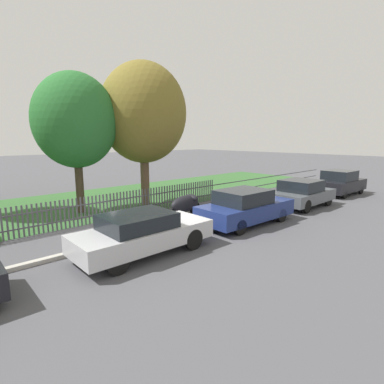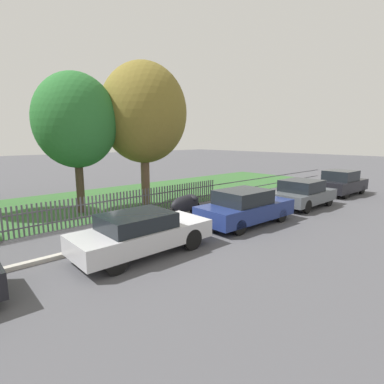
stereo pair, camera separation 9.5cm
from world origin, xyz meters
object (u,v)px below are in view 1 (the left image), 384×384
(parked_car_black_saloon, at_px, (143,232))
(parked_car_red_compact, at_px, (302,193))
(parked_car_navy_estate, at_px, (245,207))
(parked_car_white_van, at_px, (340,183))
(tree_far_left, at_px, (143,113))
(covered_motorcycle, at_px, (186,204))
(tree_mid_park, at_px, (75,121))

(parked_car_black_saloon, height_order, parked_car_red_compact, parked_car_red_compact)
(parked_car_red_compact, bearing_deg, parked_car_navy_estate, 179.95)
(parked_car_white_van, height_order, tree_far_left, tree_far_left)
(parked_car_black_saloon, relative_size, parked_car_red_compact, 1.12)
(parked_car_black_saloon, height_order, parked_car_navy_estate, parked_car_navy_estate)
(covered_motorcycle, bearing_deg, tree_far_left, 83.59)
(covered_motorcycle, bearing_deg, parked_car_white_van, -17.34)
(parked_car_white_van, relative_size, tree_far_left, 0.53)
(parked_car_navy_estate, relative_size, tree_mid_park, 0.68)
(tree_mid_park, bearing_deg, tree_far_left, -10.58)
(parked_car_navy_estate, distance_m, parked_car_red_compact, 4.61)
(parked_car_navy_estate, relative_size, parked_car_red_compact, 1.14)
(covered_motorcycle, bearing_deg, parked_car_navy_estate, -71.52)
(parked_car_red_compact, distance_m, tree_mid_park, 11.36)
(parked_car_white_van, bearing_deg, tree_mid_park, 157.02)
(parked_car_white_van, xyz_separation_m, tree_mid_park, (-13.62, 6.30, 3.44))
(parked_car_white_van, bearing_deg, tree_far_left, 153.16)
(tree_far_left, bearing_deg, parked_car_white_van, -28.69)
(parked_car_black_saloon, bearing_deg, parked_car_red_compact, -0.37)
(parked_car_navy_estate, xyz_separation_m, tree_mid_park, (-4.13, 6.37, 3.48))
(parked_car_navy_estate, distance_m, tree_far_left, 7.05)
(parked_car_black_saloon, xyz_separation_m, covered_motorcycle, (3.80, 2.35, -0.07))
(parked_car_black_saloon, height_order, tree_mid_park, tree_mid_park)
(parked_car_black_saloon, distance_m, parked_car_navy_estate, 4.84)
(parked_car_white_van, xyz_separation_m, covered_motorcycle, (-10.53, 2.38, -0.14))
(parked_car_black_saloon, xyz_separation_m, tree_mid_park, (0.71, 6.28, 3.51))
(parked_car_navy_estate, height_order, tree_mid_park, tree_mid_park)
(parked_car_red_compact, xyz_separation_m, parked_car_white_van, (4.88, 0.06, 0.04))
(parked_car_red_compact, xyz_separation_m, tree_mid_park, (-8.74, 6.37, 3.48))
(covered_motorcycle, bearing_deg, tree_mid_park, 123.58)
(parked_car_black_saloon, bearing_deg, tree_mid_park, 83.70)
(parked_car_navy_estate, distance_m, covered_motorcycle, 2.66)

